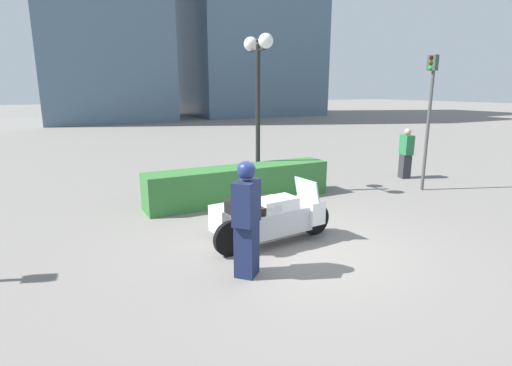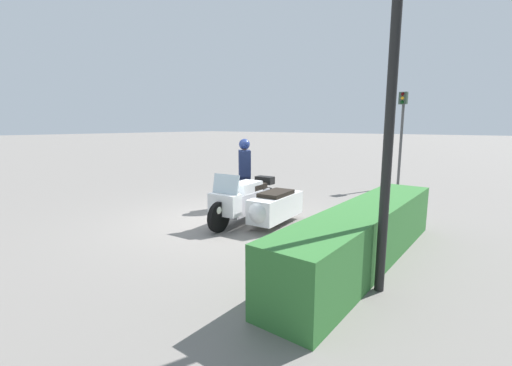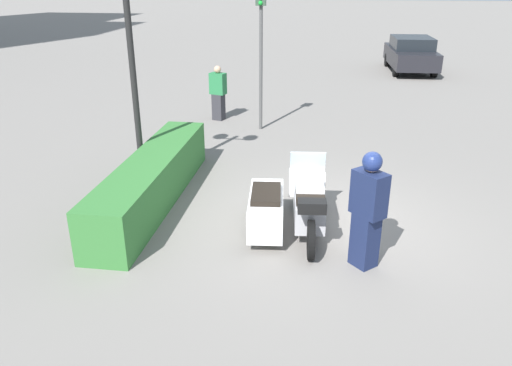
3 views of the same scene
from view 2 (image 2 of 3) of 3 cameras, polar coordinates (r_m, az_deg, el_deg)
name	(u,v)px [view 2 (image 2 of 3)]	position (r m, az deg, el deg)	size (l,w,h in m)	color
ground_plane	(225,221)	(7.79, -5.17, -6.28)	(160.00, 160.00, 0.00)	slate
police_motorcycle	(258,203)	(7.42, 0.32, -3.36)	(2.53, 1.34, 1.15)	black
officer_rider	(245,171)	(8.89, -1.91, 1.95)	(0.56, 0.55, 1.78)	#192347
hedge_bush_curbside	(364,235)	(5.63, 17.60, -8.26)	(4.82, 0.83, 0.89)	#337033
twin_lamp_post	(396,27)	(4.62, 22.26, 22.94)	(0.37, 1.18, 4.13)	black
traffic_light_far	(402,125)	(12.70, 23.11, 8.87)	(0.23, 0.27, 3.22)	#4C4C4C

